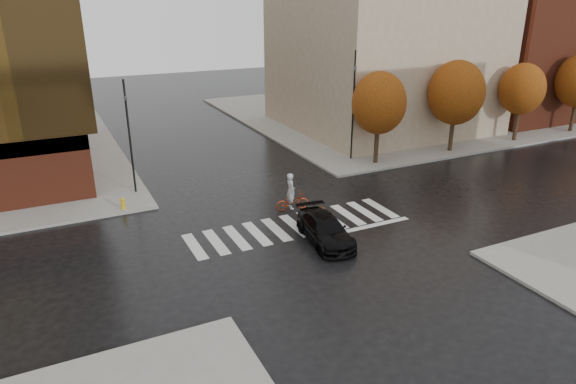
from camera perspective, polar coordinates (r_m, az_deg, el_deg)
name	(u,v)px	position (r m, az deg, el deg)	size (l,w,h in m)	color
ground	(299,229)	(26.95, 1.26, -4.16)	(120.00, 120.00, 0.00)	black
sidewalk_ne	(387,113)	(54.66, 10.92, 8.65)	(30.00, 30.00, 0.15)	gray
crosswalk	(295,226)	(27.36, 0.78, -3.75)	(12.00, 3.00, 0.01)	silver
building_ne_tan	(384,23)	(47.91, 10.61, 17.94)	(16.00, 16.00, 18.00)	gray
building_ne_brick	(520,41)	(58.24, 24.37, 15.02)	(14.00, 14.00, 14.00)	maroon
tree_ne_a	(379,103)	(36.66, 10.08, 9.69)	(3.80, 3.80, 6.50)	black
tree_ne_b	(456,93)	(41.08, 18.19, 10.42)	(4.20, 4.20, 6.89)	black
tree_ne_c	(522,89)	(46.21, 24.57, 10.36)	(3.60, 3.60, 6.31)	black
sedan	(325,229)	(25.47, 4.13, -4.16)	(1.84, 4.52, 1.31)	black
cyclist	(292,198)	(29.03, 0.41, -0.63)	(2.01, 0.87, 2.22)	maroon
traffic_light_nw	(129,131)	(31.86, -17.26, 6.54)	(0.21, 0.19, 6.86)	black
traffic_light_ne	(354,98)	(37.31, 7.30, 10.33)	(0.21, 0.23, 7.79)	black
fire_hydrant	(123,203)	(30.39, -17.87, -1.14)	(0.25, 0.25, 0.69)	gold
manhole	(320,208)	(29.59, 3.56, -1.80)	(0.63, 0.63, 0.01)	#3F2716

